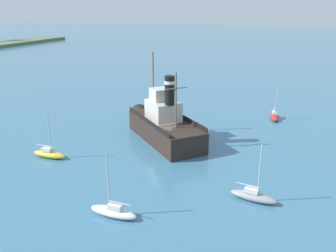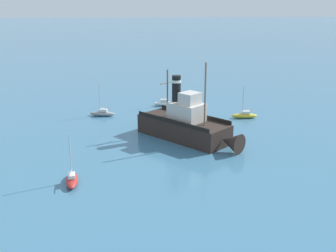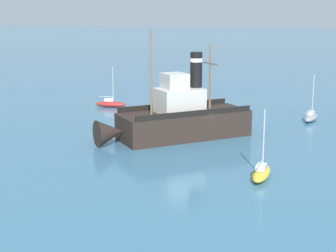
% 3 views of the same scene
% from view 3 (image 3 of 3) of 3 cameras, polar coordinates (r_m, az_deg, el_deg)
% --- Properties ---
extents(ground_plane, '(600.00, 600.00, 0.00)m').
position_cam_3_polar(ground_plane, '(47.64, 4.09, -1.29)').
color(ground_plane, teal).
extents(old_tugboat, '(12.68, 12.46, 9.90)m').
position_cam_3_polar(old_tugboat, '(47.01, 1.14, 0.84)').
color(old_tugboat, '#2D231E').
rests_on(old_tugboat, ground).
extents(sailboat_red, '(3.92, 1.62, 4.90)m').
position_cam_3_polar(sailboat_red, '(62.82, -6.35, 2.49)').
color(sailboat_red, '#B22823').
rests_on(sailboat_red, ground).
extents(sailboat_grey, '(1.75, 3.93, 4.90)m').
position_cam_3_polar(sailboat_grey, '(56.69, 15.56, 0.98)').
color(sailboat_grey, gray).
rests_on(sailboat_grey, ground).
extents(sailboat_yellow, '(1.22, 3.83, 4.90)m').
position_cam_3_polar(sailboat_yellow, '(36.66, 10.32, -5.10)').
color(sailboat_yellow, gold).
rests_on(sailboat_yellow, ground).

